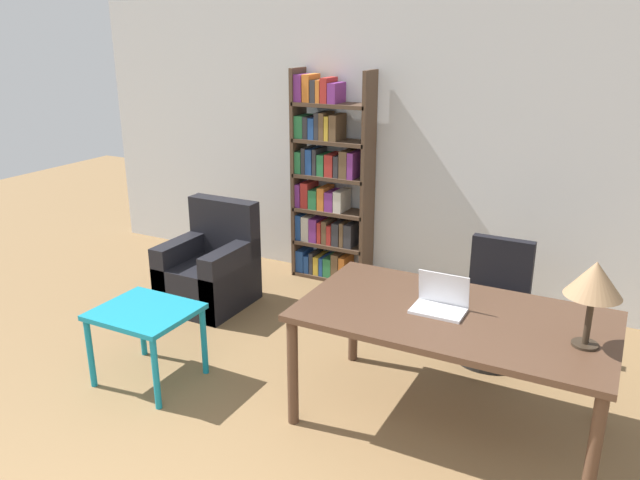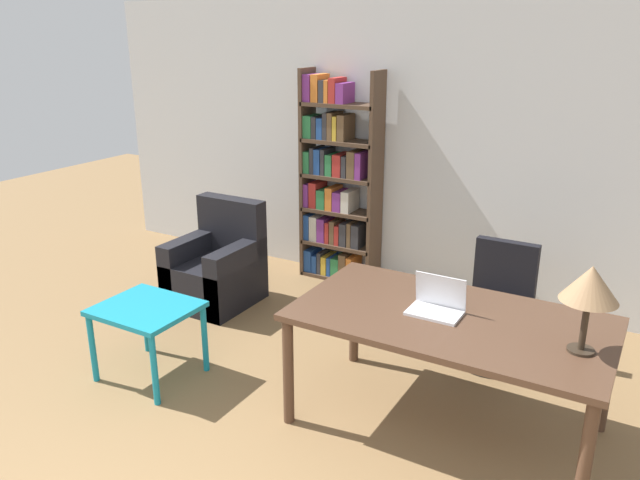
# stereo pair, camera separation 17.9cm
# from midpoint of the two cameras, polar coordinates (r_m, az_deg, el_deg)

# --- Properties ---
(wall_back) EXTENTS (8.00, 0.06, 2.70)m
(wall_back) POSITION_cam_midpoint_polar(r_m,az_deg,el_deg) (5.76, 11.35, 7.80)
(wall_back) COLOR silver
(wall_back) RESTS_ON ground_plane
(desk) EXTENTS (1.87, 1.03, 0.77)m
(desk) POSITION_cam_midpoint_polar(r_m,az_deg,el_deg) (3.91, 10.80, -7.70)
(desk) COLOR #4C3323
(desk) RESTS_ON ground_plane
(laptop) EXTENTS (0.32, 0.22, 0.23)m
(laptop) POSITION_cam_midpoint_polar(r_m,az_deg,el_deg) (3.89, 9.63, -5.67)
(laptop) COLOR silver
(laptop) RESTS_ON desk
(table_lamp) EXTENTS (0.30, 0.30, 0.49)m
(table_lamp) POSITION_cam_midpoint_polar(r_m,az_deg,el_deg) (3.55, 22.50, -3.48)
(table_lamp) COLOR #2D2319
(table_lamp) RESTS_ON desk
(office_chair) EXTENTS (0.52, 0.52, 0.91)m
(office_chair) POSITION_cam_midpoint_polar(r_m,az_deg,el_deg) (4.92, 14.63, -5.89)
(office_chair) COLOR black
(office_chair) RESTS_ON ground_plane
(side_table_blue) EXTENTS (0.67, 0.58, 0.55)m
(side_table_blue) POSITION_cam_midpoint_polar(r_m,az_deg,el_deg) (4.60, -16.76, -7.01)
(side_table_blue) COLOR teal
(side_table_blue) RESTS_ON ground_plane
(armchair) EXTENTS (0.68, 0.74, 0.94)m
(armchair) POSITION_cam_midpoint_polar(r_m,az_deg,el_deg) (5.79, -10.87, -2.91)
(armchair) COLOR black
(armchair) RESTS_ON ground_plane
(bookshelf) EXTENTS (0.79, 0.28, 2.06)m
(bookshelf) POSITION_cam_midpoint_polar(r_m,az_deg,el_deg) (6.11, -0.19, 5.03)
(bookshelf) COLOR #4C3828
(bookshelf) RESTS_ON ground_plane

